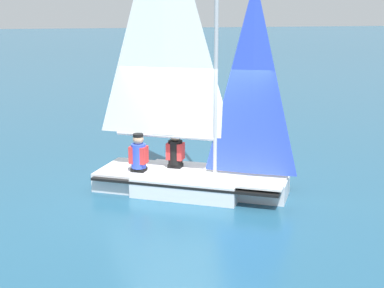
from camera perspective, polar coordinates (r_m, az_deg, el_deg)
The scene contains 4 objects.
ground_plane at distance 11.01m, azimuth -0.00°, elevation -4.96°, with size 260.00×260.00×0.00m, color #235675.
sailboat_main at distance 10.76m, azimuth -0.17°, elevation -0.41°, with size 3.99×3.48×5.99m.
sailor_helm at distance 11.22m, azimuth -1.78°, elevation -1.30°, with size 0.43×0.42×1.16m.
sailor_crew at distance 10.98m, azimuth -5.71°, elevation -1.63°, with size 0.43×0.42×1.16m.
Camera 1 is at (3.36, 9.87, 3.52)m, focal length 50.00 mm.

